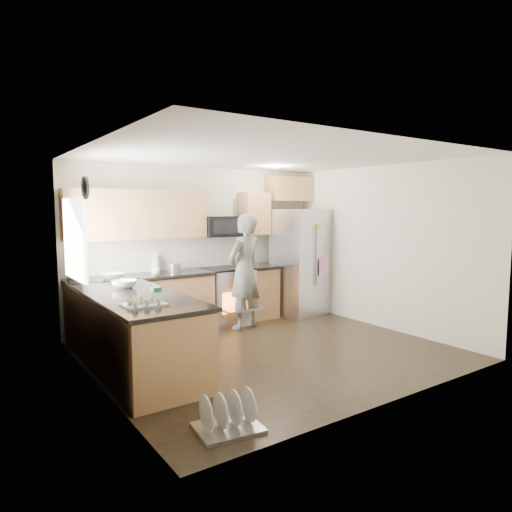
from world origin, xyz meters
TOP-DOWN VIEW (x-y plane):
  - ground at (0.00, 0.00)m, footprint 4.50×4.50m
  - room_shell at (-0.04, 0.02)m, footprint 4.54×4.04m
  - back_cabinet_run at (-0.59, 1.75)m, footprint 4.45×0.64m
  - peninsula at (-1.75, 0.25)m, footprint 0.96×2.36m
  - stove_range at (0.35, 1.69)m, footprint 0.76×0.97m
  - refrigerator at (1.77, 1.45)m, footprint 1.03×0.86m
  - person at (0.37, 1.20)m, footprint 0.78×0.64m
  - dish_rack at (-1.60, -1.58)m, footprint 0.61×0.51m

SIDE VIEW (x-z plane):
  - ground at x=0.00m, z-range 0.00..0.00m
  - dish_rack at x=-1.60m, z-range -0.08..0.26m
  - peninsula at x=-1.75m, z-range -0.05..0.97m
  - stove_range at x=0.35m, z-range -0.22..1.57m
  - person at x=0.37m, z-range 0.00..1.84m
  - refrigerator at x=1.77m, z-range 0.00..1.91m
  - back_cabinet_run at x=-0.59m, z-range -0.29..2.21m
  - room_shell at x=-0.04m, z-range 0.36..2.98m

